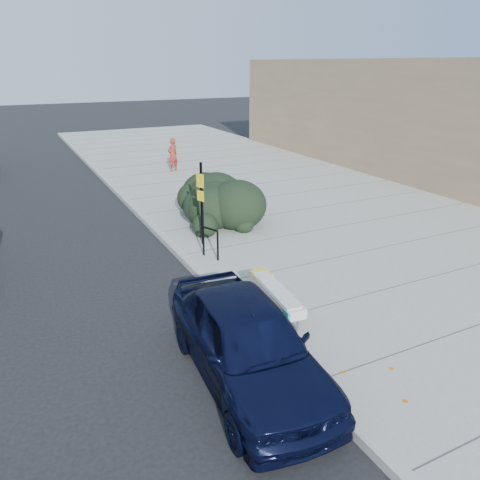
% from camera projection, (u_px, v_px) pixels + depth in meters
% --- Properties ---
extents(ground, '(120.00, 120.00, 0.00)m').
position_uv_depth(ground, '(254.00, 331.00, 9.24)').
color(ground, black).
rests_on(ground, ground).
extents(sidewalk_near, '(11.20, 50.00, 0.15)m').
position_uv_depth(sidewalk_near, '(329.00, 218.00, 15.75)').
color(sidewalk_near, gray).
rests_on(sidewalk_near, ground).
extents(curb_near, '(0.22, 50.00, 0.17)m').
position_uv_depth(curb_near, '(171.00, 245.00, 13.38)').
color(curb_near, '#9E9E99').
rests_on(curb_near, ground).
extents(bench, '(0.63, 1.97, 0.59)m').
position_uv_depth(bench, '(276.00, 294.00, 9.42)').
color(bench, gray).
rests_on(bench, sidewalk_near).
extents(bike_rack, '(0.25, 0.53, 0.83)m').
position_uv_depth(bike_rack, '(210.00, 240.00, 12.18)').
color(bike_rack, black).
rests_on(bike_rack, sidewalk_near).
extents(sign_post, '(0.13, 0.26, 2.34)m').
position_uv_depth(sign_post, '(201.00, 199.00, 12.81)').
color(sign_post, black).
rests_on(sign_post, sidewalk_near).
extents(hedge, '(3.49, 4.80, 1.62)m').
position_uv_depth(hedge, '(210.00, 191.00, 15.63)').
color(hedge, black).
rests_on(hedge, sidewalk_near).
extents(sedan_navy, '(2.02, 4.36, 1.45)m').
position_uv_depth(sedan_navy, '(247.00, 342.00, 7.61)').
color(sedan_navy, black).
rests_on(sedan_navy, ground).
extents(pedestrian, '(0.66, 0.57, 1.54)m').
position_uv_depth(pedestrian, '(173.00, 155.00, 21.96)').
color(pedestrian, maroon).
rests_on(pedestrian, sidewalk_near).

